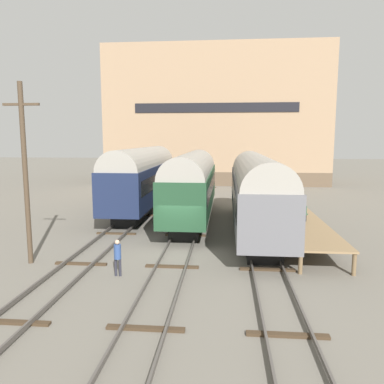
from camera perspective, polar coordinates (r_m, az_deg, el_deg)
ground_plane at (r=21.34m, az=-1.89°, el=-8.75°), size 200.00×200.00×0.00m
track_left at (r=22.31m, az=-13.69°, el=-7.84°), size 2.60×60.00×0.26m
track_middle at (r=21.30m, az=-1.89°, el=-8.38°), size 2.60×60.00×0.26m
track_right at (r=21.24m, az=10.54°, el=-8.56°), size 2.60×60.00×0.26m
train_car_navy at (r=32.20m, az=-7.55°, el=2.52°), size 3.11×15.90×5.46m
train_car_green at (r=28.15m, az=-0.00°, el=1.49°), size 3.01×15.09×5.19m
train_car_grey at (r=24.79m, az=9.82°, el=0.45°), size 3.00×16.36×5.17m
station_platform at (r=24.10m, az=16.32°, el=-4.52°), size 2.69×12.54×1.14m
bench at (r=24.17m, az=15.50°, el=-3.05°), size 1.40×0.40×0.91m
person_worker at (r=17.44m, az=-11.28°, el=-9.29°), size 0.32×0.32×1.69m
utility_pole at (r=19.92m, az=-24.07°, el=2.83°), size 1.80×0.24×8.87m
warehouse_building at (r=55.55m, az=3.81°, el=11.23°), size 30.06×12.81×18.47m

